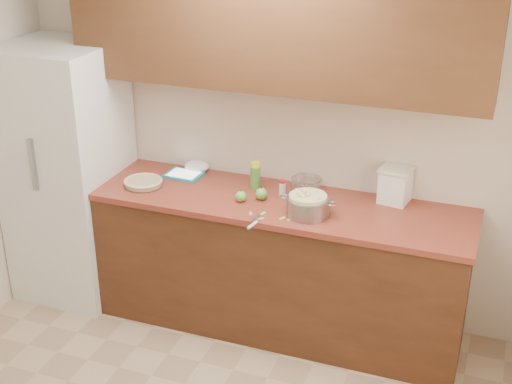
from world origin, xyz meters
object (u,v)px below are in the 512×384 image
(colander, at_px, (308,205))
(flour_canister, at_px, (395,185))
(pie, at_px, (143,182))
(tablet, at_px, (184,175))

(colander, bearing_deg, flour_canister, 39.16)
(pie, xyz_separation_m, tablet, (0.18, 0.24, -0.01))
(pie, bearing_deg, tablet, 53.28)
(pie, height_order, tablet, pie)
(flour_canister, bearing_deg, pie, -168.50)
(pie, height_order, flour_canister, flour_canister)
(colander, bearing_deg, tablet, 163.43)
(pie, distance_m, colander, 1.15)
(pie, bearing_deg, flour_canister, 11.50)
(colander, distance_m, tablet, 1.01)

